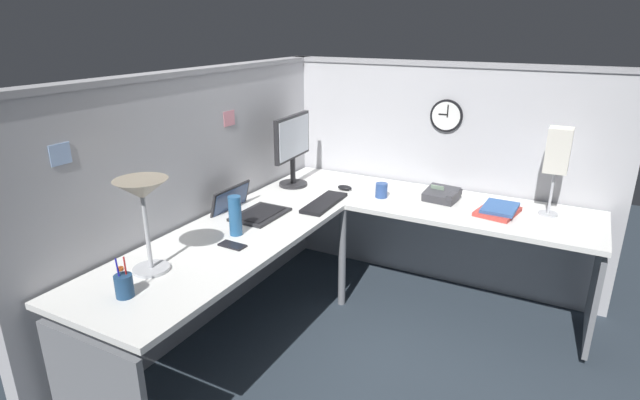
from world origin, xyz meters
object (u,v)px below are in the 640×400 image
at_px(desk_lamp_dome, 142,197).
at_px(coffee_mug, 381,190).
at_px(office_phone, 443,195).
at_px(book_stack, 498,210).
at_px(keyboard, 324,203).
at_px(cell_phone, 232,245).
at_px(laptop, 247,209).
at_px(desk_lamp_paper, 558,153).
at_px(wall_clock, 447,116).
at_px(thermos_flask, 235,216).
at_px(computer_mouse, 345,188).
at_px(monitor, 293,145).
at_px(pen_cup, 124,285).

relative_size(desk_lamp_dome, coffee_mug, 4.64).
xyz_separation_m(office_phone, book_stack, (-0.07, -0.36, -0.02)).
bearing_deg(keyboard, desk_lamp_dome, 163.67).
xyz_separation_m(desk_lamp_dome, office_phone, (1.61, -0.94, -0.33)).
height_order(cell_phone, office_phone, office_phone).
bearing_deg(keyboard, laptop, 133.71).
relative_size(desk_lamp_dome, desk_lamp_paper, 0.84).
height_order(desk_lamp_dome, office_phone, desk_lamp_dome).
relative_size(laptop, wall_clock, 1.74).
xyz_separation_m(thermos_flask, book_stack, (1.01, -1.21, -0.09)).
height_order(computer_mouse, office_phone, office_phone).
xyz_separation_m(computer_mouse, office_phone, (0.10, -0.66, 0.02)).
height_order(keyboard, wall_clock, wall_clock).
relative_size(cell_phone, coffee_mug, 1.50).
relative_size(computer_mouse, coffee_mug, 1.08).
distance_m(keyboard, coffee_mug, 0.41).
bearing_deg(desk_lamp_dome, desk_lamp_paper, -43.46).
xyz_separation_m(keyboard, thermos_flask, (-0.65, 0.20, 0.10)).
height_order(laptop, office_phone, laptop).
xyz_separation_m(laptop, keyboard, (0.36, -0.34, -0.01)).
height_order(computer_mouse, wall_clock, wall_clock).
relative_size(laptop, computer_mouse, 3.69).
height_order(monitor, coffee_mug, monitor).
relative_size(book_stack, wall_clock, 1.42).
relative_size(computer_mouse, office_phone, 0.46).
bearing_deg(desk_lamp_dome, wall_clock, -23.92).
distance_m(thermos_flask, coffee_mug, 1.07).
distance_m(monitor, computer_mouse, 0.47).
distance_m(desk_lamp_paper, wall_clock, 0.77).
bearing_deg(monitor, wall_clock, -62.81).
relative_size(monitor, computer_mouse, 4.81).
distance_m(laptop, computer_mouse, 0.76).
distance_m(thermos_flask, desk_lamp_paper, 1.88).
xyz_separation_m(monitor, thermos_flask, (-0.90, -0.18, -0.18)).
xyz_separation_m(book_stack, desk_lamp_paper, (0.11, -0.27, 0.36)).
relative_size(desk_lamp_dome, wall_clock, 2.02).
relative_size(office_phone, coffee_mug, 2.34).
relative_size(cell_phone, wall_clock, 0.65).
distance_m(pen_cup, cell_phone, 0.63).
relative_size(coffee_mug, wall_clock, 0.44).
bearing_deg(wall_clock, keyboard, 142.70).
height_order(laptop, wall_clock, wall_clock).
relative_size(thermos_flask, wall_clock, 1.00).
distance_m(desk_lamp_dome, cell_phone, 0.56).
height_order(keyboard, desk_lamp_paper, desk_lamp_paper).
height_order(keyboard, thermos_flask, thermos_flask).
bearing_deg(thermos_flask, pen_cup, 179.13).
relative_size(monitor, desk_lamp_dome, 1.12).
xyz_separation_m(keyboard, office_phone, (0.42, -0.64, 0.03)).
xyz_separation_m(laptop, pen_cup, (-1.05, -0.13, 0.03)).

